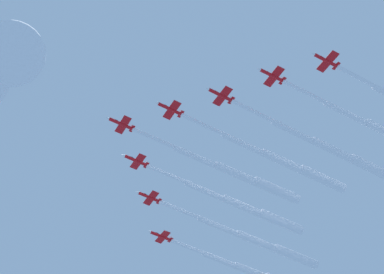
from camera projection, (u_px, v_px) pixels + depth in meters
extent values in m
cylinder|color=red|center=(122.00, 124.00, 197.06)|extent=(7.80, 6.67, 1.29)
cone|color=white|center=(108.00, 118.00, 195.72)|extent=(1.78, 1.77, 1.22)
cylinder|color=black|center=(135.00, 130.00, 198.33)|extent=(1.07, 1.13, 0.97)
ellipsoid|color=black|center=(116.00, 121.00, 196.87)|extent=(2.03, 1.88, 0.81)
cube|color=red|center=(123.00, 125.00, 197.17)|extent=(7.31, 8.13, 1.72)
cube|color=white|center=(128.00, 117.00, 194.75)|extent=(2.23, 2.00, 0.23)
cube|color=white|center=(119.00, 132.00, 199.70)|extent=(2.23, 2.00, 0.23)
cube|color=red|center=(132.00, 129.00, 198.07)|extent=(2.85, 3.15, 0.70)
cube|color=white|center=(132.00, 127.00, 198.75)|extent=(1.39, 1.25, 1.89)
cylinder|color=white|center=(157.00, 139.00, 200.51)|extent=(15.09, 12.68, 1.64)
cylinder|color=white|center=(198.00, 158.00, 204.90)|extent=(15.61, 13.32, 2.46)
cylinder|color=white|center=(238.00, 174.00, 208.84)|extent=(16.12, 13.95, 3.28)
cylinder|color=white|center=(277.00, 190.00, 212.75)|extent=(16.64, 14.59, 4.10)
cylinder|color=red|center=(170.00, 109.00, 194.04)|extent=(7.73, 6.73, 1.27)
cone|color=white|center=(157.00, 103.00, 192.66)|extent=(1.77, 1.76, 1.21)
cylinder|color=black|center=(183.00, 115.00, 195.34)|extent=(1.07, 1.12, 0.95)
ellipsoid|color=black|center=(165.00, 106.00, 193.84)|extent=(2.01, 1.88, 0.80)
cube|color=red|center=(172.00, 110.00, 194.15)|extent=(7.39, 8.11, 1.56)
cube|color=white|center=(177.00, 102.00, 191.79)|extent=(2.22, 2.01, 0.22)
cube|color=white|center=(167.00, 118.00, 196.61)|extent=(2.22, 2.01, 0.22)
cube|color=red|center=(181.00, 114.00, 195.07)|extent=(2.87, 3.14, 0.64)
cube|color=white|center=(181.00, 112.00, 195.77)|extent=(1.36, 1.23, 1.89)
cylinder|color=white|center=(205.00, 125.00, 197.57)|extent=(14.96, 12.83, 1.62)
cylinder|color=white|center=(245.00, 145.00, 202.05)|extent=(15.47, 13.45, 2.43)
cylinder|color=white|center=(285.00, 162.00, 206.09)|extent=(15.99, 14.07, 3.23)
cylinder|color=white|center=(323.00, 179.00, 210.11)|extent=(16.51, 14.69, 4.04)
cylinder|color=red|center=(137.00, 161.00, 208.29)|extent=(7.77, 6.74, 1.31)
cone|color=white|center=(123.00, 155.00, 206.92)|extent=(1.79, 1.78, 1.24)
cylinder|color=black|center=(149.00, 166.00, 209.58)|extent=(1.09, 1.14, 0.98)
ellipsoid|color=black|center=(132.00, 158.00, 208.08)|extent=(2.03, 1.89, 0.82)
cube|color=red|center=(138.00, 162.00, 208.40)|extent=(7.34, 8.07, 1.89)
cube|color=white|center=(143.00, 155.00, 205.93)|extent=(2.22, 2.01, 0.24)
cube|color=white|center=(133.00, 168.00, 210.98)|extent=(2.22, 2.01, 0.24)
cube|color=red|center=(146.00, 165.00, 209.32)|extent=(2.86, 3.13, 0.76)
cube|color=white|center=(147.00, 163.00, 209.99)|extent=(1.41, 1.29, 1.88)
cylinder|color=white|center=(169.00, 175.00, 211.79)|extent=(14.94, 12.76, 1.66)
cylinder|color=white|center=(208.00, 192.00, 216.23)|extent=(15.47, 13.40, 2.49)
cylinder|color=white|center=(245.00, 207.00, 220.21)|extent=(16.00, 14.04, 3.32)
cylinder|color=white|center=(281.00, 222.00, 224.17)|extent=(16.53, 14.68, 4.15)
cylinder|color=red|center=(221.00, 95.00, 190.30)|extent=(7.71, 6.77, 1.28)
cone|color=white|center=(207.00, 89.00, 188.91)|extent=(1.78, 1.76, 1.21)
cylinder|color=black|center=(234.00, 102.00, 191.61)|extent=(1.08, 1.12, 0.96)
ellipsoid|color=black|center=(216.00, 92.00, 190.09)|extent=(2.01, 1.89, 0.80)
cube|color=red|center=(223.00, 96.00, 190.41)|extent=(7.40, 8.09, 1.62)
cube|color=white|center=(229.00, 88.00, 188.04)|extent=(2.22, 2.02, 0.22)
cube|color=white|center=(216.00, 104.00, 192.89)|extent=(2.22, 2.02, 0.22)
cube|color=red|center=(231.00, 100.00, 191.34)|extent=(2.88, 3.13, 0.66)
cube|color=white|center=(231.00, 98.00, 192.03)|extent=(1.36, 1.25, 1.89)
cylinder|color=white|center=(256.00, 112.00, 193.88)|extent=(15.06, 13.02, 1.62)
cylinder|color=white|center=(296.00, 133.00, 198.44)|extent=(15.58, 13.64, 2.44)
cylinder|color=white|center=(335.00, 151.00, 202.56)|extent=(16.10, 14.26, 3.25)
cylinder|color=white|center=(373.00, 169.00, 206.67)|extent=(16.63, 14.88, 4.06)
cylinder|color=red|center=(150.00, 197.00, 217.89)|extent=(7.75, 6.70, 1.27)
cone|color=white|center=(137.00, 192.00, 216.53)|extent=(1.77, 1.76, 1.21)
cylinder|color=black|center=(161.00, 202.00, 219.18)|extent=(1.07, 1.12, 0.95)
ellipsoid|color=black|center=(145.00, 194.00, 217.70)|extent=(2.02, 1.88, 0.80)
cube|color=red|center=(151.00, 198.00, 218.00)|extent=(7.36, 8.12, 1.57)
cube|color=white|center=(156.00, 192.00, 215.64)|extent=(2.22, 2.01, 0.22)
cube|color=white|center=(147.00, 204.00, 220.47)|extent=(2.22, 2.01, 0.22)
cube|color=red|center=(159.00, 201.00, 218.92)|extent=(2.87, 3.15, 0.64)
cube|color=white|center=(159.00, 199.00, 219.61)|extent=(1.36, 1.23, 1.89)
cylinder|color=white|center=(182.00, 211.00, 221.53)|extent=(15.91, 13.51, 1.62)
cylinder|color=white|center=(221.00, 227.00, 226.25)|extent=(16.43, 14.14, 2.43)
cylinder|color=white|center=(259.00, 242.00, 230.52)|extent=(16.94, 14.76, 3.24)
cylinder|color=white|center=(296.00, 257.00, 234.78)|extent=(17.45, 15.39, 4.04)
cylinder|color=red|center=(272.00, 76.00, 189.30)|extent=(7.78, 6.67, 1.27)
cone|color=white|center=(259.00, 69.00, 187.95)|extent=(1.77, 1.75, 1.20)
cylinder|color=black|center=(285.00, 82.00, 190.58)|extent=(1.07, 1.12, 0.95)
ellipsoid|color=black|center=(267.00, 72.00, 189.12)|extent=(2.02, 1.87, 0.80)
cube|color=red|center=(274.00, 77.00, 189.41)|extent=(7.34, 8.15, 1.54)
cube|color=white|center=(281.00, 68.00, 187.05)|extent=(2.23, 2.00, 0.22)
cube|color=white|center=(267.00, 85.00, 191.88)|extent=(2.23, 2.00, 0.22)
cube|color=red|center=(282.00, 81.00, 190.32)|extent=(2.86, 3.15, 0.63)
cube|color=white|center=(282.00, 79.00, 191.01)|extent=(1.36, 1.22, 1.89)
cylinder|color=white|center=(308.00, 93.00, 192.89)|extent=(15.88, 13.36, 1.61)
cylinder|color=white|center=(349.00, 115.00, 197.53)|extent=(16.39, 13.98, 2.42)
cylinder|color=red|center=(161.00, 236.00, 225.01)|extent=(7.77, 6.73, 1.30)
cone|color=white|center=(149.00, 232.00, 223.65)|extent=(1.79, 1.78, 1.24)
cylinder|color=black|center=(173.00, 241.00, 226.30)|extent=(1.08, 1.13, 0.98)
ellipsoid|color=black|center=(157.00, 234.00, 224.81)|extent=(2.03, 1.89, 0.82)
cube|color=red|center=(163.00, 237.00, 225.12)|extent=(7.33, 8.09, 1.84)
cube|color=white|center=(167.00, 232.00, 222.66)|extent=(2.22, 2.01, 0.24)
cube|color=white|center=(158.00, 242.00, 227.68)|extent=(2.22, 2.01, 0.24)
cube|color=red|center=(170.00, 240.00, 226.03)|extent=(2.85, 3.13, 0.75)
cube|color=white|center=(171.00, 238.00, 226.71)|extent=(1.40, 1.28, 1.88)
cylinder|color=white|center=(190.00, 248.00, 228.28)|extent=(13.56, 11.58, 1.66)
cylinder|color=white|center=(221.00, 260.00, 232.29)|extent=(14.08, 12.22, 2.48)
cylinder|color=white|center=(253.00, 272.00, 235.83)|extent=(14.61, 12.86, 3.31)
cylinder|color=red|center=(326.00, 61.00, 185.62)|extent=(7.76, 6.70, 1.27)
cone|color=white|center=(313.00, 54.00, 184.26)|extent=(1.77, 1.76, 1.21)
cylinder|color=black|center=(339.00, 67.00, 186.90)|extent=(1.07, 1.12, 0.95)
ellipsoid|color=black|center=(321.00, 57.00, 185.43)|extent=(2.02, 1.88, 0.80)
cube|color=red|center=(328.00, 62.00, 185.73)|extent=(7.36, 8.12, 1.57)
cube|color=white|center=(335.00, 53.00, 183.36)|extent=(2.22, 2.01, 0.22)
cube|color=white|center=(320.00, 70.00, 188.20)|extent=(2.22, 2.01, 0.22)
cube|color=red|center=(336.00, 66.00, 186.64)|extent=(2.86, 3.15, 0.65)
cube|color=white|center=(336.00, 64.00, 187.33)|extent=(1.36, 1.23, 1.89)
cylinder|color=white|center=(358.00, 78.00, 188.97)|extent=(14.06, 11.98, 1.62)
sphere|color=white|center=(12.00, 54.00, 170.28)|extent=(19.20, 19.20, 19.20)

